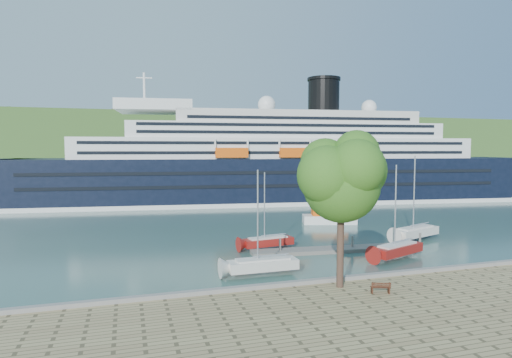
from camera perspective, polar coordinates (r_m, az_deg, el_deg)
name	(u,v)px	position (r m, az deg, el deg)	size (l,w,h in m)	color
ground	(381,288)	(36.12, 16.39, -13.78)	(400.00, 400.00, 0.00)	#2B4D46
far_hillside	(176,146)	(174.72, -10.68, 4.28)	(400.00, 50.00, 24.00)	#3D6126
quay_coping	(383,274)	(35.63, 16.60, -12.10)	(220.00, 0.50, 0.30)	slate
cruise_ship	(267,139)	(88.02, 1.43, 5.29)	(115.02, 16.75, 25.83)	black
park_bench	(380,287)	(31.58, 16.24, -13.64)	(1.39, 0.57, 0.89)	#472214
promenade_tree	(341,203)	(31.08, 11.26, -3.19)	(7.34, 7.34, 12.16)	#2A6219
floating_pontoon	(335,250)	(47.05, 10.45, -9.25)	(18.10, 2.21, 0.40)	gray
sailboat_white_near	(263,225)	(37.10, 0.93, -6.17)	(6.78, 1.88, 8.75)	silver
sailboat_red	(398,214)	(44.86, 18.42, -4.47)	(6.94, 1.93, 8.97)	maroon
sailboat_white_far	(416,200)	(54.63, 20.61, -2.65)	(7.50, 2.08, 9.69)	silver
tender_launch	(329,216)	(64.04, 9.76, -4.91)	(7.81, 2.67, 2.16)	#E4530D
sailboat_extra	(268,213)	(46.64, 1.62, -4.51)	(6.24, 1.73, 8.06)	maroon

